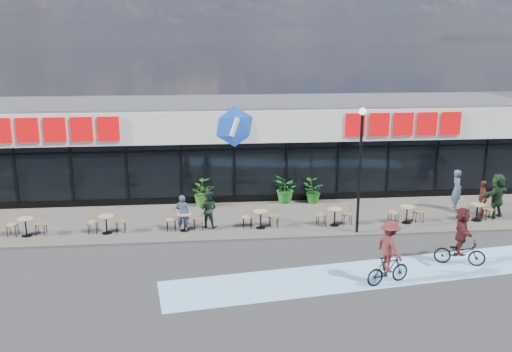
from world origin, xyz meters
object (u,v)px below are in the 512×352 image
(patron_left, at_px, (182,213))
(cyclist_a, at_px, (389,255))
(lamp_post, at_px, (360,160))
(pedestrian_c, at_px, (497,196))
(potted_plant_mid, at_px, (286,189))
(patron_right, at_px, (208,209))
(potted_plant_right, at_px, (312,191))
(pedestrian_a, at_px, (482,198))
(pedestrian_b, at_px, (457,190))
(cyclist_b, at_px, (461,240))
(potted_plant_left, at_px, (201,193))

(patron_left, distance_m, cyclist_a, 8.67)
(lamp_post, bearing_deg, pedestrian_c, 10.96)
(potted_plant_mid, relative_size, cyclist_a, 0.63)
(potted_plant_mid, height_order, patron_right, patron_right)
(potted_plant_right, distance_m, cyclist_a, 8.81)
(potted_plant_right, xyz_separation_m, pedestrian_a, (7.07, -2.69, 0.24))
(pedestrian_b, relative_size, cyclist_b, 0.89)
(potted_plant_left, distance_m, pedestrian_b, 11.75)
(lamp_post, xyz_separation_m, patron_right, (-5.98, 1.23, -2.22))
(cyclist_b, bearing_deg, potted_plant_right, 116.33)
(patron_left, relative_size, pedestrian_b, 0.81)
(patron_left, bearing_deg, pedestrian_c, -171.51)
(pedestrian_a, bearing_deg, pedestrian_c, 80.16)
(pedestrian_a, xyz_separation_m, cyclist_a, (-6.37, -6.09, 0.09))
(potted_plant_left, xyz_separation_m, pedestrian_b, (11.62, -1.74, 0.31))
(pedestrian_b, xyz_separation_m, cyclist_a, (-5.65, -7.06, -0.05))
(potted_plant_left, relative_size, pedestrian_c, 0.64)
(potted_plant_right, bearing_deg, patron_right, -149.06)
(pedestrian_b, bearing_deg, patron_right, 102.50)
(lamp_post, xyz_separation_m, potted_plant_mid, (-2.23, 4.36, -2.33))
(pedestrian_c, bearing_deg, lamp_post, -18.21)
(patron_right, bearing_deg, potted_plant_right, -126.11)
(potted_plant_left, xyz_separation_m, cyclist_a, (5.97, -8.80, 0.26))
(pedestrian_a, xyz_separation_m, cyclist_b, (-3.35, -4.84, 0.02))
(lamp_post, distance_m, patron_left, 7.43)
(potted_plant_mid, xyz_separation_m, potted_plant_right, (1.23, -0.15, -0.11))
(pedestrian_c, relative_size, cyclist_a, 0.91)
(potted_plant_mid, height_order, cyclist_a, cyclist_a)
(patron_left, xyz_separation_m, pedestrian_c, (13.62, 0.38, 0.22))
(potted_plant_left, bearing_deg, lamp_post, -33.99)
(lamp_post, distance_m, pedestrian_a, 6.64)
(potted_plant_left, height_order, pedestrian_b, pedestrian_b)
(potted_plant_mid, bearing_deg, pedestrian_a, -18.87)
(potted_plant_left, xyz_separation_m, potted_plant_right, (5.28, -0.02, -0.06))
(potted_plant_mid, bearing_deg, potted_plant_left, -178.10)
(lamp_post, bearing_deg, patron_left, 172.70)
(patron_left, distance_m, cyclist_b, 10.63)
(potted_plant_right, height_order, patron_right, patron_right)
(potted_plant_mid, bearing_deg, potted_plant_right, -7.06)
(cyclist_a, bearing_deg, patron_right, 134.41)
(pedestrian_c, bearing_deg, cyclist_a, 11.12)
(pedestrian_a, bearing_deg, cyclist_b, -18.68)
(potted_plant_mid, xyz_separation_m, patron_left, (-4.80, -3.46, 0.08))
(cyclist_b, bearing_deg, lamp_post, 129.43)
(patron_right, xyz_separation_m, cyclist_a, (5.68, -5.79, 0.11))
(lamp_post, bearing_deg, cyclist_a, -93.76)
(cyclist_b, bearing_deg, pedestrian_c, 49.91)
(pedestrian_a, xyz_separation_m, pedestrian_b, (-0.73, 0.96, 0.14))
(potted_plant_left, bearing_deg, potted_plant_mid, 1.90)
(potted_plant_left, xyz_separation_m, patron_right, (0.30, -3.00, 0.16))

